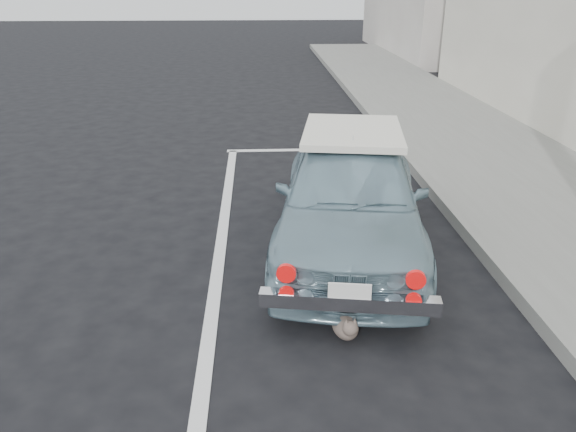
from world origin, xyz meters
The scene contains 4 objects.
pline_front centered at (0.50, 6.50, 0.00)m, with size 3.00×0.12×0.01m, color silver.
pline_side centered at (-0.90, 3.00, 0.00)m, with size 0.12×7.00×0.01m, color silver.
retro_coupe centered at (0.49, 2.74, 0.63)m, with size 2.03×3.85×1.25m.
cat centered at (0.21, 1.07, 0.12)m, with size 0.24×0.48×0.26m.
Camera 1 is at (-0.46, -2.73, 2.68)m, focal length 35.00 mm.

